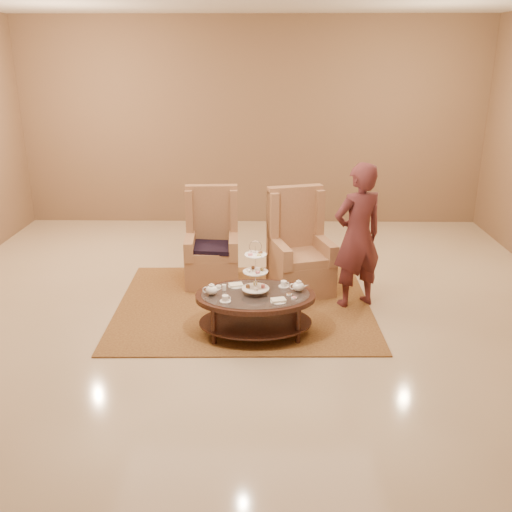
{
  "coord_description": "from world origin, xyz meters",
  "views": [
    {
      "loc": [
        0.22,
        -6.0,
        2.89
      ],
      "look_at": [
        0.12,
        0.2,
        0.68
      ],
      "focal_mm": 40.0,
      "sensor_mm": 36.0,
      "label": 1
    }
  ],
  "objects_px": {
    "tea_table": "(255,301)",
    "armchair_right": "(299,257)",
    "person": "(358,236)",
    "armchair_left": "(212,251)"
  },
  "relations": [
    {
      "from": "armchair_right",
      "to": "person",
      "type": "distance_m",
      "value": 0.92
    },
    {
      "from": "tea_table",
      "to": "armchair_right",
      "type": "height_order",
      "value": "armchair_right"
    },
    {
      "from": "armchair_left",
      "to": "armchair_right",
      "type": "height_order",
      "value": "armchair_right"
    },
    {
      "from": "armchair_right",
      "to": "armchair_left",
      "type": "bearing_deg",
      "value": 151.18
    },
    {
      "from": "tea_table",
      "to": "armchair_right",
      "type": "distance_m",
      "value": 1.39
    },
    {
      "from": "armchair_left",
      "to": "person",
      "type": "bearing_deg",
      "value": -25.85
    },
    {
      "from": "tea_table",
      "to": "armchair_right",
      "type": "xyz_separation_m",
      "value": [
        0.53,
        1.29,
        0.05
      ]
    },
    {
      "from": "person",
      "to": "armchair_right",
      "type": "bearing_deg",
      "value": -61.3
    },
    {
      "from": "tea_table",
      "to": "person",
      "type": "xyz_separation_m",
      "value": [
        1.18,
        0.79,
        0.48
      ]
    },
    {
      "from": "armchair_right",
      "to": "person",
      "type": "height_order",
      "value": "person"
    }
  ]
}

